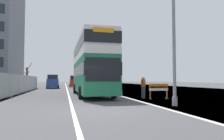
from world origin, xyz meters
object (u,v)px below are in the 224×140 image
Objects in this scene: double_decker_bus at (91,66)px; car_receding_far at (76,82)px; car_oncoming_near at (53,82)px; car_receding_mid at (74,82)px; lamppost_foreground at (174,31)px; roadworks_barrier at (159,90)px; pedestrian_at_kerb at (143,87)px.

double_decker_bus is 29.94m from car_receding_far.
car_oncoming_near is 1.10× the size of car_receding_mid.
roadworks_barrier is (0.91, 3.88, -3.45)m from lamppost_foreground.
roadworks_barrier is 1.23m from pedestrian_at_kerb.
car_receding_mid is at bearing 91.12° from double_decker_bus.
car_receding_mid reaches higher than pedestrian_at_kerb.
double_decker_bus is 5.61m from pedestrian_at_kerb.
lamppost_foreground reaches higher than car_receding_mid.
pedestrian_at_kerb is (7.85, -20.94, -0.22)m from car_oncoming_near.
lamppost_foreground reaches higher than double_decker_bus.
roadworks_barrier is at bearing -80.08° from car_receding_mid.
car_oncoming_near is at bearing -109.86° from car_receding_far.
car_oncoming_near is 13.67m from car_receding_far.
car_receding_far is at bearing 89.31° from double_decker_bus.
car_receding_far reaches higher than roadworks_barrier.
double_decker_bus is 23.12m from car_receding_mid.
double_decker_bus is 17.63m from car_oncoming_near.
roadworks_barrier is at bearing -83.32° from car_receding_far.
car_receding_mid is at bearing 57.56° from car_oncoming_near.
car_oncoming_near is at bearing 104.12° from double_decker_bus.
double_decker_bus is at bearing -90.69° from car_receding_far.
car_receding_mid is (-3.96, 31.72, -3.08)m from lamppost_foreground.
car_receding_far is (0.36, 29.89, -1.69)m from double_decker_bus.
car_receding_far reaches higher than pedestrian_at_kerb.
car_oncoming_near is at bearing 106.87° from lamppost_foreground.
lamppost_foreground is 27.02m from car_oncoming_near.
lamppost_foreground reaches higher than pedestrian_at_kerb.
car_receding_far is (0.81, 6.83, -0.06)m from car_receding_mid.
pedestrian_at_kerb is at bearing -81.53° from car_receding_mid.
car_oncoming_near is at bearing 110.55° from pedestrian_at_kerb.
lamppost_foreground is 1.98× the size of car_oncoming_near.
lamppost_foreground is 2.18× the size of car_receding_mid.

